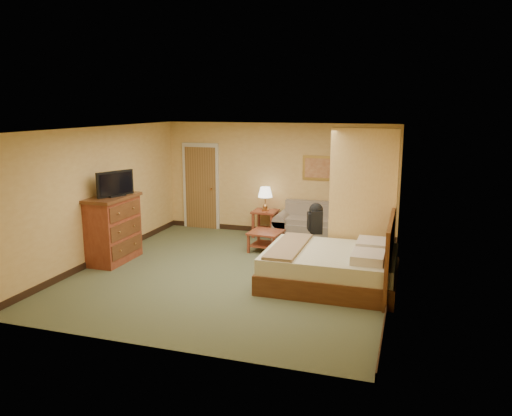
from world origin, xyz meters
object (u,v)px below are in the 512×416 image
at_px(loveseat, 313,229).
at_px(bed, 334,267).
at_px(coffee_table, 266,237).
at_px(dresser, 113,229).

bearing_deg(loveseat, bed, -71.90).
distance_m(coffee_table, bed, 2.31).
relative_size(coffee_table, bed, 0.32).
bearing_deg(bed, loveseat, 108.10).
relative_size(coffee_table, dresser, 0.54).
height_order(loveseat, bed, bed).
bearing_deg(dresser, coffee_table, 30.76).
bearing_deg(loveseat, coffee_table, -126.61).
height_order(coffee_table, bed, bed).
height_order(dresser, bed, dresser).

